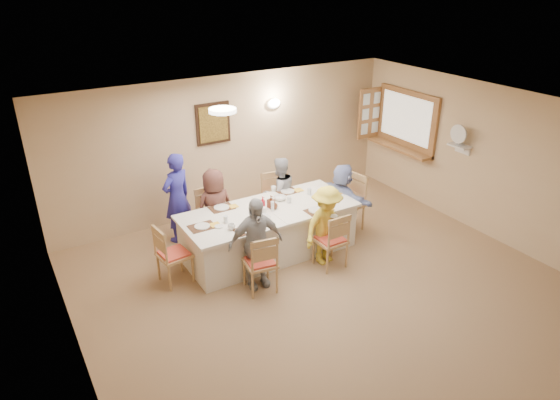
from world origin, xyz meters
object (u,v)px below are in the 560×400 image
serving_hatch (407,120)px  diner_back_left (215,208)px  chair_front_left (260,261)px  chair_front_right (330,239)px  desk_fan (460,138)px  caregiver (177,198)px  diner_back_right (279,193)px  condiment_ketchup (263,203)px  chair_back_left (213,216)px  diner_front_left (256,243)px  chair_left_end (174,254)px  dining_table (269,231)px  diner_front_right (326,225)px  diner_right_end (342,198)px  chair_right_end (348,203)px  chair_back_right (276,200)px

serving_hatch → diner_back_left: (-4.02, 0.00, -0.85)m
chair_front_left → chair_front_right: bearing=-171.0°
desk_fan → caregiver: desk_fan is taller
diner_back_right → condiment_ketchup: 0.96m
chair_front_right → diner_back_left: diner_back_left is taller
chair_back_left → chair_front_right: 2.00m
diner_back_right → diner_front_left: size_ratio=0.94×
chair_back_left → chair_front_left: chair_back_left is taller
chair_left_end → condiment_ketchup: 1.53m
serving_hatch → dining_table: size_ratio=0.55×
desk_fan → diner_front_right: (-2.71, -0.01, -0.92)m
diner_right_end → chair_front_left: bearing=106.3°
chair_front_left → dining_table: bearing=-117.9°
caregiver → desk_fan: bearing=135.4°
serving_hatch → diner_back_left: bearing=179.9°
desk_fan → dining_table: 3.57m
desk_fan → diner_front_right: bearing=-179.9°
chair_right_end → diner_right_end: bearing=-98.4°
desk_fan → caregiver: 4.79m
chair_front_right → desk_fan: bearing=-178.1°
chair_right_end → diner_back_left: 2.26m
chair_front_right → diner_back_right: (0.00, 1.48, 0.18)m
diner_back_right → serving_hatch: bearing=179.0°
caregiver → chair_back_left: bearing=120.2°
desk_fan → diner_back_left: (-3.91, 1.35, -0.90)m
chair_left_end → dining_table: bearing=-96.8°
chair_back_left → condiment_ketchup: 1.00m
chair_front_left → diner_back_right: bearing=-120.0°
desk_fan → diner_back_right: desk_fan is taller
desk_fan → caregiver: bearing=157.3°
chair_back_right → desk_fan: bearing=-20.7°
diner_front_right → caregiver: (-1.65, 1.83, 0.13)m
chair_front_left → diner_back_left: diner_back_left is taller
dining_table → chair_back_left: size_ratio=2.98×
chair_left_end → chair_right_end: (3.10, 0.00, 0.04)m
dining_table → diner_front_right: (0.60, -0.68, 0.25)m
serving_hatch → chair_back_right: serving_hatch is taller
desk_fan → diner_right_end: (-1.89, 0.67, -0.94)m
diner_right_end → chair_back_right: bearing=40.4°
chair_back_left → diner_right_end: bearing=-26.7°
chair_right_end → caregiver: size_ratio=0.65×
chair_front_right → condiment_ketchup: 1.16m
diner_right_end → condiment_ketchup: (-1.50, 0.05, 0.26)m
chair_left_end → caregiver: caregiver is taller
chair_front_left → condiment_ketchup: 1.08m
serving_hatch → chair_back_left: 4.15m
serving_hatch → caregiver: serving_hatch is taller
caregiver → condiment_ketchup: 1.47m
diner_front_right → condiment_ketchup: size_ratio=5.83×
serving_hatch → caregiver: (-4.47, 0.47, -0.74)m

